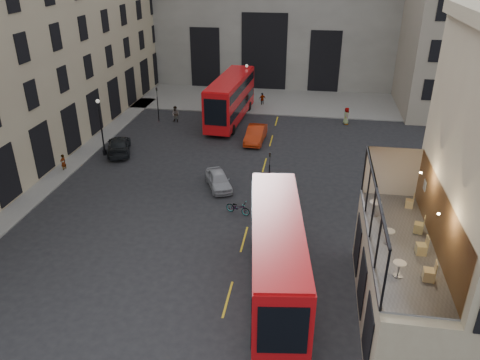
# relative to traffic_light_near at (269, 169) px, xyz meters

# --- Properties ---
(ground) EXTENTS (140.00, 140.00, 0.00)m
(ground) POSITION_rel_traffic_light_near_xyz_m (1.00, -12.00, -2.42)
(ground) COLOR black
(ground) RESTS_ON ground
(host_frontage) EXTENTS (3.00, 11.00, 4.50)m
(host_frontage) POSITION_rel_traffic_light_near_xyz_m (7.50, -12.00, -0.17)
(host_frontage) COLOR #BCB08D
(host_frontage) RESTS_ON ground
(cafe_floor) EXTENTS (3.00, 10.00, 0.10)m
(cafe_floor) POSITION_rel_traffic_light_near_xyz_m (7.50, -12.00, 2.12)
(cafe_floor) COLOR slate
(cafe_floor) RESTS_ON host_frontage
(gateway) EXTENTS (35.00, 10.60, 18.00)m
(gateway) POSITION_rel_traffic_light_near_xyz_m (-4.00, 35.99, 6.96)
(gateway) COLOR #98978E
(gateway) RESTS_ON ground
(building_right) EXTENTS (16.60, 18.60, 20.00)m
(building_right) POSITION_rel_traffic_light_near_xyz_m (21.00, 27.97, 7.97)
(building_right) COLOR gray
(building_right) RESTS_ON ground
(pavement_far) EXTENTS (40.00, 12.00, 0.12)m
(pavement_far) POSITION_rel_traffic_light_near_xyz_m (-5.00, 26.00, -2.36)
(pavement_far) COLOR slate
(pavement_far) RESTS_ON ground
(pavement_left) EXTENTS (8.00, 48.00, 0.12)m
(pavement_left) POSITION_rel_traffic_light_near_xyz_m (-21.00, -0.00, -2.36)
(pavement_left) COLOR slate
(pavement_left) RESTS_ON ground
(traffic_light_near) EXTENTS (0.16, 0.20, 3.80)m
(traffic_light_near) POSITION_rel_traffic_light_near_xyz_m (0.00, 0.00, 0.00)
(traffic_light_near) COLOR black
(traffic_light_near) RESTS_ON ground
(traffic_light_far) EXTENTS (0.16, 0.20, 3.80)m
(traffic_light_far) POSITION_rel_traffic_light_near_xyz_m (-14.00, 16.00, 0.00)
(traffic_light_far) COLOR black
(traffic_light_far) RESTS_ON ground
(street_lamp_a) EXTENTS (0.36, 0.36, 5.33)m
(street_lamp_a) POSITION_rel_traffic_light_near_xyz_m (-16.00, 6.00, -0.03)
(street_lamp_a) COLOR black
(street_lamp_a) RESTS_ON ground
(street_lamp_b) EXTENTS (0.36, 0.36, 5.33)m
(street_lamp_b) POSITION_rel_traffic_light_near_xyz_m (-5.00, 22.00, -0.03)
(street_lamp_b) COLOR black
(street_lamp_b) RESTS_ON ground
(bus_near) EXTENTS (4.17, 11.89, 4.64)m
(bus_near) POSITION_rel_traffic_light_near_xyz_m (1.50, -10.95, 0.18)
(bus_near) COLOR red
(bus_near) RESTS_ON ground
(bus_far) EXTENTS (3.60, 12.38, 4.88)m
(bus_far) POSITION_rel_traffic_light_near_xyz_m (-6.09, 17.41, 0.31)
(bus_far) COLOR red
(bus_far) RESTS_ON ground
(car_a) EXTENTS (3.09, 4.27, 1.35)m
(car_a) POSITION_rel_traffic_light_near_xyz_m (-4.16, 1.11, -1.75)
(car_a) COLOR #9D9EA5
(car_a) RESTS_ON ground
(car_b) EXTENTS (1.87, 4.82, 1.56)m
(car_b) POSITION_rel_traffic_light_near_xyz_m (-2.51, 11.50, -1.64)
(car_b) COLOR #A9260A
(car_b) RESTS_ON ground
(car_c) EXTENTS (3.65, 5.43, 1.46)m
(car_c) POSITION_rel_traffic_light_near_xyz_m (-14.83, 6.68, -1.69)
(car_c) COLOR black
(car_c) RESTS_ON ground
(bicycle) EXTENTS (2.01, 1.22, 1.00)m
(bicycle) POSITION_rel_traffic_light_near_xyz_m (-1.95, -2.75, -1.93)
(bicycle) COLOR gray
(bicycle) RESTS_ON ground
(cyclist) EXTENTS (0.54, 0.67, 1.60)m
(cyclist) POSITION_rel_traffic_light_near_xyz_m (0.22, -1.34, -1.63)
(cyclist) COLOR #B7E518
(cyclist) RESTS_ON ground
(pedestrian_a) EXTENTS (1.02, 0.88, 1.81)m
(pedestrian_a) POSITION_rel_traffic_light_near_xyz_m (-12.01, 15.97, -1.52)
(pedestrian_a) COLOR gray
(pedestrian_a) RESTS_ON ground
(pedestrian_b) EXTENTS (1.40, 1.40, 1.95)m
(pedestrian_b) POSITION_rel_traffic_light_near_xyz_m (-9.49, 24.86, -1.45)
(pedestrian_b) COLOR gray
(pedestrian_b) RESTS_ON ground
(pedestrian_c) EXTENTS (0.99, 0.79, 1.57)m
(pedestrian_c) POSITION_rel_traffic_light_near_xyz_m (-3.28, 23.66, -1.64)
(pedestrian_c) COLOR gray
(pedestrian_c) RESTS_ON ground
(pedestrian_d) EXTENTS (0.68, 0.97, 1.87)m
(pedestrian_d) POSITION_rel_traffic_light_near_xyz_m (6.58, 18.30, -1.49)
(pedestrian_d) COLOR gray
(pedestrian_d) RESTS_ON ground
(pedestrian_e) EXTENTS (0.50, 0.63, 1.52)m
(pedestrian_e) POSITION_rel_traffic_light_near_xyz_m (-18.00, 2.10, -1.67)
(pedestrian_e) COLOR gray
(pedestrian_e) RESTS_ON ground
(cafe_table_near) EXTENTS (0.56, 0.56, 0.70)m
(cafe_table_near) POSITION_rel_traffic_light_near_xyz_m (6.98, -14.64, 2.64)
(cafe_table_near) COLOR white
(cafe_table_near) RESTS_ON cafe_floor
(cafe_table_mid) EXTENTS (0.55, 0.55, 0.69)m
(cafe_table_mid) POSITION_rel_traffic_light_near_xyz_m (6.86, -12.10, 2.63)
(cafe_table_mid) COLOR beige
(cafe_table_mid) RESTS_ON cafe_floor
(cafe_table_far) EXTENTS (0.63, 0.63, 0.78)m
(cafe_table_far) POSITION_rel_traffic_light_near_xyz_m (6.48, -9.49, 2.69)
(cafe_table_far) COLOR beige
(cafe_table_far) RESTS_ON cafe_floor
(cafe_chair_a) EXTENTS (0.51, 0.51, 0.95)m
(cafe_chair_a) POSITION_rel_traffic_light_near_xyz_m (8.24, -14.70, 2.46)
(cafe_chair_a) COLOR #D8BA7D
(cafe_chair_a) RESTS_ON cafe_floor
(cafe_chair_b) EXTENTS (0.47, 0.47, 0.93)m
(cafe_chair_b) POSITION_rel_traffic_light_near_xyz_m (8.27, -12.75, 2.46)
(cafe_chair_b) COLOR #D5BE7B
(cafe_chair_b) RESTS_ON cafe_floor
(cafe_chair_c) EXTENTS (0.55, 0.55, 0.91)m
(cafe_chair_c) POSITION_rel_traffic_light_near_xyz_m (8.49, -10.87, 2.45)
(cafe_chair_c) COLOR tan
(cafe_chair_c) RESTS_ON cafe_floor
(cafe_chair_d) EXTENTS (0.47, 0.47, 0.81)m
(cafe_chair_d) POSITION_rel_traffic_light_near_xyz_m (8.44, -8.32, 2.42)
(cafe_chair_d) COLOR tan
(cafe_chair_d) RESTS_ON cafe_floor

